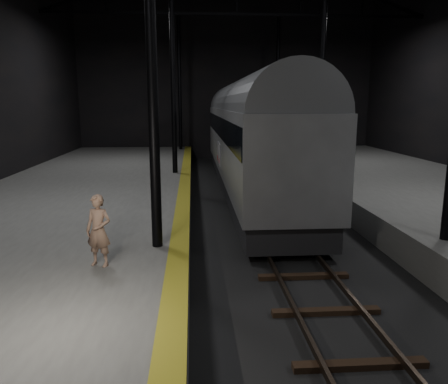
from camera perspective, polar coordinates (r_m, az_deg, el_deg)
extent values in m
plane|color=black|center=(15.64, 6.68, -5.49)|extent=(44.00, 44.00, 0.00)
cube|color=#52514F|center=(15.92, -20.92, -4.02)|extent=(9.00, 43.80, 1.00)
cube|color=olive|center=(15.11, -5.43, -2.12)|extent=(0.50, 43.80, 0.01)
cube|color=#3F3328|center=(15.47, 4.07, -4.97)|extent=(0.08, 43.00, 0.14)
cube|color=#3F3328|center=(15.74, 9.28, -4.81)|extent=(0.08, 43.00, 0.14)
cube|color=black|center=(15.62, 6.69, -5.28)|extent=(2.40, 42.00, 0.12)
cylinder|color=black|center=(10.82, -9.51, 19.05)|extent=(0.26, 0.26, 10.00)
cylinder|color=black|center=(22.75, -6.68, 15.08)|extent=(0.26, 0.26, 10.00)
cylinder|color=black|center=(23.69, 12.67, 14.74)|extent=(0.26, 0.26, 10.00)
cylinder|color=black|center=(34.73, -5.82, 13.83)|extent=(0.26, 0.26, 10.00)
cylinder|color=black|center=(35.35, 6.96, 13.76)|extent=(0.26, 0.26, 10.00)
cube|color=black|center=(29.34, 1.69, 22.20)|extent=(23.60, 0.15, 0.18)
cube|color=#9C9EA3|center=(22.34, 3.30, 6.72)|extent=(3.06, 21.14, 3.17)
cube|color=black|center=(22.59, 3.25, 1.69)|extent=(2.80, 20.71, 0.90)
cube|color=black|center=(22.29, 3.33, 8.61)|extent=(3.13, 20.82, 0.95)
cylinder|color=slate|center=(22.27, 3.35, 10.78)|extent=(3.00, 20.93, 3.00)
cube|color=black|center=(15.55, 6.71, -4.38)|extent=(1.90, 2.33, 0.37)
cube|color=black|center=(29.92, 1.43, 3.36)|extent=(1.90, 2.33, 0.37)
cube|color=silver|center=(21.21, -0.55, 4.76)|extent=(0.04, 0.79, 1.11)
cube|color=silver|center=(22.47, -0.75, 5.14)|extent=(0.04, 0.79, 1.11)
cylinder|color=maroon|center=(21.43, -0.63, 4.11)|extent=(0.03, 0.27, 0.27)
cylinder|color=maroon|center=(22.69, -0.83, 4.52)|extent=(0.03, 0.27, 0.27)
imported|color=#98735D|center=(10.01, -16.06, -4.87)|extent=(0.68, 0.55, 1.61)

